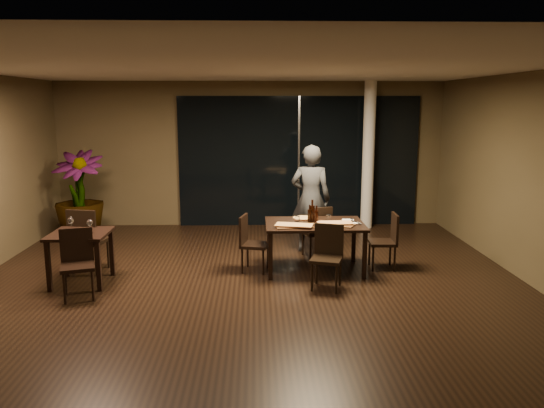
{
  "coord_description": "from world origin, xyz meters",
  "views": [
    {
      "loc": [
        0.1,
        -7.08,
        2.55
      ],
      "look_at": [
        0.35,
        0.8,
        1.05
      ],
      "focal_mm": 35.0,
      "sensor_mm": 36.0,
      "label": 1
    }
  ],
  "objects_px": {
    "bottle_a": "(310,214)",
    "bottle_b": "(316,214)",
    "chair_main_right": "(387,238)",
    "bottle_c": "(312,211)",
    "chair_main_near": "(328,253)",
    "chair_main_left": "(250,240)",
    "chair_side_near": "(77,259)",
    "side_table": "(80,241)",
    "diner": "(311,199)",
    "chair_main_far": "(318,229)",
    "potted_plant": "(79,195)",
    "chair_side_far": "(86,237)",
    "main_table": "(315,228)"
  },
  "relations": [
    {
      "from": "main_table",
      "to": "bottle_b",
      "type": "xyz_separation_m",
      "value": [
        0.02,
        -0.0,
        0.21
      ]
    },
    {
      "from": "chair_side_far",
      "to": "potted_plant",
      "type": "distance_m",
      "value": 2.34
    },
    {
      "from": "potted_plant",
      "to": "chair_side_far",
      "type": "bearing_deg",
      "value": -69.84
    },
    {
      "from": "bottle_c",
      "to": "main_table",
      "type": "bearing_deg",
      "value": -67.01
    },
    {
      "from": "chair_main_left",
      "to": "bottle_b",
      "type": "height_order",
      "value": "bottle_b"
    },
    {
      "from": "chair_main_right",
      "to": "bottle_a",
      "type": "xyz_separation_m",
      "value": [
        -1.22,
        -0.02,
        0.4
      ]
    },
    {
      "from": "side_table",
      "to": "chair_main_right",
      "type": "distance_m",
      "value": 4.58
    },
    {
      "from": "bottle_a",
      "to": "bottle_b",
      "type": "distance_m",
      "value": 0.11
    },
    {
      "from": "side_table",
      "to": "bottle_c",
      "type": "relative_size",
      "value": 2.29
    },
    {
      "from": "bottle_a",
      "to": "bottle_b",
      "type": "relative_size",
      "value": 1.01
    },
    {
      "from": "main_table",
      "to": "bottle_a",
      "type": "xyz_separation_m",
      "value": [
        -0.08,
        0.04,
        0.21
      ]
    },
    {
      "from": "chair_main_near",
      "to": "chair_side_near",
      "type": "bearing_deg",
      "value": -157.79
    },
    {
      "from": "chair_main_far",
      "to": "potted_plant",
      "type": "xyz_separation_m",
      "value": [
        -4.4,
        1.5,
        0.35
      ]
    },
    {
      "from": "chair_main_near",
      "to": "bottle_c",
      "type": "bearing_deg",
      "value": 116.65
    },
    {
      "from": "chair_side_near",
      "to": "bottle_c",
      "type": "bearing_deg",
      "value": 1.63
    },
    {
      "from": "chair_main_right",
      "to": "chair_side_far",
      "type": "distance_m",
      "value": 4.62
    },
    {
      "from": "chair_main_far",
      "to": "chair_main_near",
      "type": "xyz_separation_m",
      "value": [
        -0.03,
        -1.42,
        0.0
      ]
    },
    {
      "from": "side_table",
      "to": "chair_main_right",
      "type": "bearing_deg",
      "value": 7.0
    },
    {
      "from": "chair_main_right",
      "to": "chair_main_near",
      "type": "bearing_deg",
      "value": -49.7
    },
    {
      "from": "diner",
      "to": "bottle_a",
      "type": "xyz_separation_m",
      "value": [
        -0.12,
        -1.05,
        -0.04
      ]
    },
    {
      "from": "chair_main_near",
      "to": "chair_side_far",
      "type": "height_order",
      "value": "chair_side_far"
    },
    {
      "from": "chair_main_far",
      "to": "chair_main_near",
      "type": "relative_size",
      "value": 0.99
    },
    {
      "from": "bottle_b",
      "to": "chair_main_left",
      "type": "bearing_deg",
      "value": 179.16
    },
    {
      "from": "chair_side_near",
      "to": "diner",
      "type": "bearing_deg",
      "value": 15.28
    },
    {
      "from": "chair_main_right",
      "to": "chair_side_near",
      "type": "relative_size",
      "value": 0.96
    },
    {
      "from": "chair_main_far",
      "to": "chair_main_left",
      "type": "height_order",
      "value": "chair_main_far"
    },
    {
      "from": "side_table",
      "to": "chair_side_far",
      "type": "distance_m",
      "value": 0.5
    },
    {
      "from": "chair_main_far",
      "to": "diner",
      "type": "relative_size",
      "value": 0.47
    },
    {
      "from": "chair_main_near",
      "to": "chair_main_right",
      "type": "distance_m",
      "value": 1.33
    },
    {
      "from": "bottle_b",
      "to": "bottle_c",
      "type": "height_order",
      "value": "bottle_c"
    },
    {
      "from": "side_table",
      "to": "diner",
      "type": "relative_size",
      "value": 0.43
    },
    {
      "from": "chair_main_left",
      "to": "bottle_a",
      "type": "bearing_deg",
      "value": -73.94
    },
    {
      "from": "side_table",
      "to": "chair_main_left",
      "type": "bearing_deg",
      "value": 11.95
    },
    {
      "from": "chair_main_right",
      "to": "bottle_b",
      "type": "distance_m",
      "value": 1.19
    },
    {
      "from": "chair_main_right",
      "to": "bottle_c",
      "type": "bearing_deg",
      "value": -88.61
    },
    {
      "from": "chair_main_left",
      "to": "bottle_c",
      "type": "height_order",
      "value": "bottle_c"
    },
    {
      "from": "chair_main_near",
      "to": "chair_main_right",
      "type": "relative_size",
      "value": 1.01
    },
    {
      "from": "potted_plant",
      "to": "chair_main_left",
      "type": "bearing_deg",
      "value": -33.34
    },
    {
      "from": "chair_main_left",
      "to": "chair_side_near",
      "type": "bearing_deg",
      "value": 128.42
    },
    {
      "from": "chair_main_far",
      "to": "bottle_b",
      "type": "height_order",
      "value": "bottle_b"
    },
    {
      "from": "main_table",
      "to": "chair_main_far",
      "type": "bearing_deg",
      "value": 78.97
    },
    {
      "from": "bottle_b",
      "to": "side_table",
      "type": "bearing_deg",
      "value": -171.76
    },
    {
      "from": "chair_main_far",
      "to": "bottle_b",
      "type": "xyz_separation_m",
      "value": [
        -0.11,
        -0.67,
        0.4
      ]
    },
    {
      "from": "side_table",
      "to": "chair_main_far",
      "type": "bearing_deg",
      "value": 18.25
    },
    {
      "from": "chair_main_near",
      "to": "diner",
      "type": "distance_m",
      "value": 1.9
    },
    {
      "from": "side_table",
      "to": "diner",
      "type": "height_order",
      "value": "diner"
    },
    {
      "from": "chair_main_near",
      "to": "chair_main_right",
      "type": "bearing_deg",
      "value": 55.52
    },
    {
      "from": "chair_main_far",
      "to": "potted_plant",
      "type": "distance_m",
      "value": 4.66
    },
    {
      "from": "bottle_a",
      "to": "bottle_b",
      "type": "xyz_separation_m",
      "value": [
        0.1,
        -0.05,
        -0.0
      ]
    },
    {
      "from": "main_table",
      "to": "chair_main_far",
      "type": "relative_size",
      "value": 1.71
    }
  ]
}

